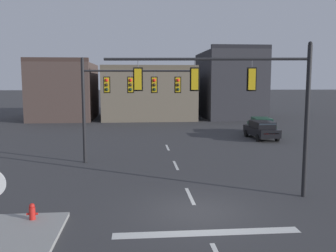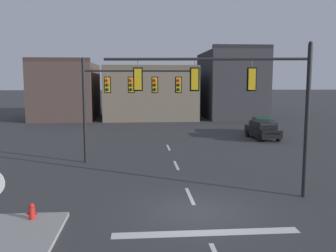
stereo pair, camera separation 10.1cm
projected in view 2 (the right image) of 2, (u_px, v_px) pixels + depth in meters
ground_plane at (197, 212)px, 14.29m from camera, size 400.00×400.00×0.00m
stop_bar_paint at (206, 233)px, 12.31m from camera, size 6.40×0.50×0.01m
lane_centreline at (190, 196)px, 16.27m from camera, size 0.16×26.40×0.01m
signal_mast_near_side at (240, 92)px, 15.69m from camera, size 8.86×1.09×6.79m
signal_mast_far_side at (122, 92)px, 22.54m from camera, size 6.84×0.65×6.57m
car_lot_nearside at (263, 125)px, 35.12m from camera, size 2.28×4.59×1.61m
car_lot_middle at (263, 130)px, 32.15m from camera, size 2.08×4.52×1.61m
fire_hydrant at (32, 214)px, 13.14m from camera, size 0.40×0.30×0.75m
building_row at (157, 90)px, 51.31m from camera, size 30.68×13.92×9.66m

